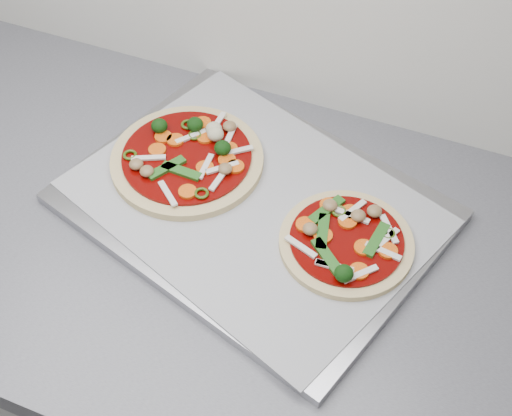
% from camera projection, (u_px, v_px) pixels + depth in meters
% --- Properties ---
extents(countertop, '(3.60, 0.60, 0.04)m').
position_uv_depth(countertop, '(339.00, 286.00, 0.92)').
color(countertop, slate).
rests_on(countertop, base_cabinet).
extents(baking_tray, '(0.56, 0.48, 0.02)m').
position_uv_depth(baking_tray, '(253.00, 206.00, 0.97)').
color(baking_tray, '#9B9AA0').
rests_on(baking_tray, countertop).
extents(parchment, '(0.55, 0.48, 0.00)m').
position_uv_depth(parchment, '(253.00, 202.00, 0.97)').
color(parchment, '#A5A4AA').
rests_on(parchment, baking_tray).
extents(pizza_left, '(0.24, 0.24, 0.04)m').
position_uv_depth(pizza_left, '(188.00, 157.00, 1.01)').
color(pizza_left, tan).
rests_on(pizza_left, parchment).
extents(pizza_right, '(0.21, 0.21, 0.03)m').
position_uv_depth(pizza_right, '(346.00, 241.00, 0.91)').
color(pizza_right, tan).
rests_on(pizza_right, parchment).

